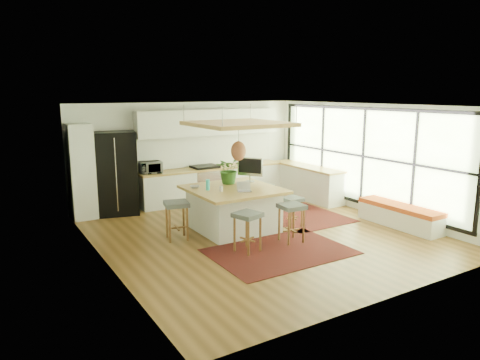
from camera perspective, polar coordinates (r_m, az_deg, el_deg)
floor at (r=9.53m, az=2.61°, el=-6.88°), size 7.00×7.00×0.00m
ceiling at (r=9.06m, az=2.76°, el=9.56°), size 7.00×7.00×0.00m
wall_back at (r=12.22m, az=-6.52°, el=3.62°), size 6.50×0.00×6.50m
wall_front at (r=6.66m, az=19.76°, el=-3.53°), size 6.50×0.00×6.50m
wall_left at (r=7.89m, az=-17.31°, el=-1.10°), size 0.00×7.00×7.00m
wall_right at (r=11.32m, az=16.49°, el=2.60°), size 0.00×7.00×7.00m
window_wall at (r=11.29m, az=16.40°, el=2.84°), size 0.10×6.20×2.60m
pantry at (r=11.05m, az=-19.79°, el=1.01°), size 0.55×0.60×2.25m
back_counter_base at (r=12.34m, az=-3.48°, el=-0.55°), size 4.20×0.60×0.88m
back_counter_top at (r=12.25m, az=-3.51°, el=1.56°), size 4.24×0.64×0.05m
backsplash at (r=12.44m, az=-4.18°, el=3.80°), size 4.20×0.02×0.80m
upper_cabinets at (r=12.22m, az=-3.89°, el=7.44°), size 4.20×0.34×0.70m
range at (r=12.21m, az=-4.52°, el=-0.40°), size 0.76×0.62×1.00m
right_counter_base at (r=12.68m, az=8.61°, el=-0.33°), size 0.60×2.50×0.88m
right_counter_top at (r=12.59m, az=8.67°, el=1.72°), size 0.64×2.54×0.05m
window_bench at (r=10.55m, az=19.86°, el=-4.33°), size 0.52×2.00×0.50m
ceiling_panel at (r=9.28m, az=-0.21°, el=5.59°), size 1.86×1.86×0.80m
rug_near at (r=8.51m, az=5.18°, el=-9.17°), size 2.60×1.80×0.01m
rug_right at (r=11.06m, az=7.18°, el=-4.35°), size 1.80×2.60×0.01m
fridge at (r=11.25m, az=-15.72°, el=0.39°), size 1.17×1.01×2.04m
island at (r=9.67m, az=-0.87°, el=-3.73°), size 1.85×1.85×0.93m
stool_near_left at (r=8.38m, az=0.97°, el=-6.92°), size 0.56×0.56×0.76m
stool_near_right at (r=8.97m, az=6.64°, el=-5.76°), size 0.49×0.49×0.78m
stool_right_front at (r=9.95m, az=6.74°, el=-4.04°), size 0.40×0.40×0.67m
stool_right_back at (r=10.79m, az=2.97°, el=-2.75°), size 0.48×0.48×0.77m
stool_left_side at (r=9.15m, az=-8.14°, el=-5.45°), size 0.55×0.55×0.79m
laptop at (r=9.20m, az=0.58°, el=-0.77°), size 0.37×0.38×0.21m
monitor at (r=10.16m, az=1.30°, el=1.20°), size 0.54×0.63×0.58m
microwave at (r=11.49m, az=-11.47°, el=1.76°), size 0.57×0.35×0.37m
island_plant at (r=9.99m, az=-1.48°, el=1.03°), size 0.87×0.89×0.52m
island_bowl at (r=9.59m, az=-5.85°, el=-0.89°), size 0.28×0.28×0.05m
island_bottle_0 at (r=9.36m, az=-4.09°, el=-0.73°), size 0.07×0.07×0.19m
island_bottle_1 at (r=9.22m, az=-2.55°, el=-0.91°), size 0.07×0.07×0.19m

